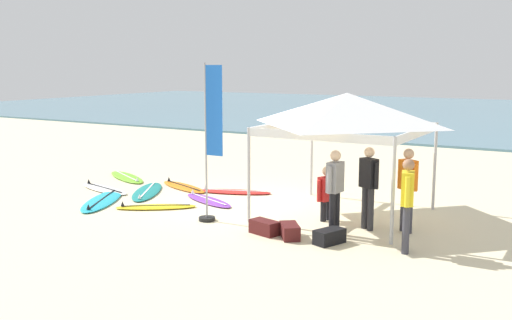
% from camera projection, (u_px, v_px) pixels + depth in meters
% --- Properties ---
extents(ground_plane, '(80.00, 80.00, 0.00)m').
position_uv_depth(ground_plane, '(247.00, 205.00, 14.30)').
color(ground_plane, beige).
extents(sea, '(80.00, 36.00, 0.10)m').
position_uv_depth(sea, '(479.00, 114.00, 40.34)').
color(sea, '#568499').
rests_on(sea, ground).
extents(canopy_tent, '(3.26, 3.26, 2.75)m').
position_uv_depth(canopy_tent, '(347.00, 109.00, 12.90)').
color(canopy_tent, '#B7B7BC').
rests_on(canopy_tent, ground).
extents(surfboard_white, '(2.12, 1.06, 0.19)m').
position_uv_depth(surfboard_white, '(104.00, 189.00, 15.96)').
color(surfboard_white, white).
rests_on(surfboard_white, ground).
extents(surfboard_orange, '(2.06, 1.26, 0.19)m').
position_uv_depth(surfboard_orange, '(183.00, 187.00, 16.25)').
color(surfboard_orange, orange).
rests_on(surfboard_orange, ground).
extents(surfboard_purple, '(1.94, 1.23, 0.19)m').
position_uv_depth(surfboard_purple, '(208.00, 200.00, 14.62)').
color(surfboard_purple, purple).
rests_on(surfboard_purple, ground).
extents(surfboard_yellow, '(1.83, 1.52, 0.19)m').
position_uv_depth(surfboard_yellow, '(156.00, 207.00, 13.94)').
color(surfboard_yellow, yellow).
rests_on(surfboard_yellow, ground).
extents(surfboard_red, '(2.03, 1.15, 0.19)m').
position_uv_depth(surfboard_red, '(234.00, 192.00, 15.61)').
color(surfboard_red, red).
rests_on(surfboard_red, ground).
extents(surfboard_lime, '(2.26, 1.60, 0.19)m').
position_uv_depth(surfboard_lime, '(127.00, 177.00, 17.64)').
color(surfboard_lime, '#7AD12D').
rests_on(surfboard_lime, ground).
extents(surfboard_cyan, '(1.77, 2.56, 0.19)m').
position_uv_depth(surfboard_cyan, '(102.00, 200.00, 14.59)').
color(surfboard_cyan, '#23B2CC').
rests_on(surfboard_cyan, ground).
extents(surfboard_teal, '(1.73, 2.38, 0.19)m').
position_uv_depth(surfboard_teal, '(147.00, 191.00, 15.63)').
color(surfboard_teal, '#19847F').
rests_on(surfboard_teal, ground).
extents(person_yellow, '(0.31, 0.53, 1.71)m').
position_uv_depth(person_yellow, '(407.00, 199.00, 10.52)').
color(person_yellow, '#383842').
rests_on(person_yellow, ground).
extents(person_orange, '(0.47, 0.38, 1.71)m').
position_uv_depth(person_orange, '(408.00, 184.00, 11.81)').
color(person_orange, '#383842').
rests_on(person_orange, ground).
extents(person_grey, '(0.25, 0.55, 1.71)m').
position_uv_depth(person_grey, '(335.00, 187.00, 11.57)').
color(person_grey, black).
rests_on(person_grey, ground).
extents(person_black, '(0.49, 0.37, 1.71)m').
position_uv_depth(person_black, '(368.00, 182.00, 12.01)').
color(person_black, '#2D2D33').
rests_on(person_black, ground).
extents(person_red, '(0.34, 0.52, 1.20)m').
position_uv_depth(person_red, '(327.00, 191.00, 12.74)').
color(person_red, black).
rests_on(person_red, ground).
extents(banner_flag, '(0.60, 0.36, 3.40)m').
position_uv_depth(banner_flag, '(210.00, 149.00, 12.53)').
color(banner_flag, '#99999E').
rests_on(banner_flag, ground).
extents(gear_bag_near_tent, '(0.66, 0.47, 0.28)m').
position_uv_depth(gear_bag_near_tent, '(265.00, 227.00, 11.80)').
color(gear_bag_near_tent, '#4C1919').
rests_on(gear_bag_near_tent, ground).
extents(gear_bag_by_pole, '(0.51, 0.67, 0.28)m').
position_uv_depth(gear_bag_by_pole, '(329.00, 236.00, 11.16)').
color(gear_bag_by_pole, black).
rests_on(gear_bag_by_pole, ground).
extents(gear_bag_on_sand, '(0.62, 0.67, 0.28)m').
position_uv_depth(gear_bag_on_sand, '(290.00, 231.00, 11.53)').
color(gear_bag_on_sand, '#4C1919').
rests_on(gear_bag_on_sand, ground).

